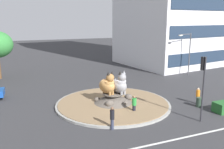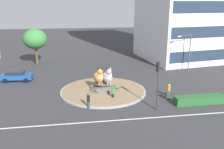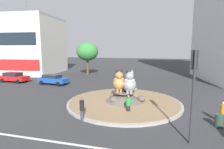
# 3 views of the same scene
# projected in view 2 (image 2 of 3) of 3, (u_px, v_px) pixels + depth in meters

# --- Properties ---
(ground_plane) EXTENTS (160.00, 160.00, 0.00)m
(ground_plane) POSITION_uv_depth(u_px,v_px,m) (103.00, 91.00, 31.53)
(ground_plane) COLOR #333335
(lane_centreline) EXTENTS (112.00, 0.20, 0.01)m
(lane_centreline) POSITION_uv_depth(u_px,v_px,m) (113.00, 121.00, 23.81)
(lane_centreline) COLOR silver
(lane_centreline) RESTS_ON ground
(roundabout_island) EXTENTS (10.93, 10.93, 1.18)m
(roundabout_island) POSITION_uv_depth(u_px,v_px,m) (103.00, 89.00, 31.44)
(roundabout_island) COLOR gray
(roundabout_island) RESTS_ON ground
(cat_statue_tabby) EXTENTS (1.65, 2.32, 2.19)m
(cat_statue_tabby) POSITION_uv_depth(u_px,v_px,m) (99.00, 77.00, 30.95)
(cat_statue_tabby) COLOR #9E703D
(cat_statue_tabby) RESTS_ON roundabout_island
(cat_statue_grey) EXTENTS (1.46, 2.37, 2.23)m
(cat_statue_grey) POSITION_uv_depth(u_px,v_px,m) (108.00, 77.00, 30.80)
(cat_statue_grey) COLOR gray
(cat_statue_grey) RESTS_ON roundabout_island
(traffic_light_mast) EXTENTS (0.32, 0.46, 5.22)m
(traffic_light_mast) POSITION_uv_depth(u_px,v_px,m) (158.00, 77.00, 25.29)
(traffic_light_mast) COLOR #2D2D33
(traffic_light_mast) RESTS_ON ground
(clipped_hedge_strip) EXTENTS (5.69, 1.20, 0.90)m
(clipped_hedge_strip) POSITION_uv_depth(u_px,v_px,m) (199.00, 100.00, 27.67)
(clipped_hedge_strip) COLOR #235B28
(clipped_hedge_strip) RESTS_ON ground
(broadleaf_tree_behind_island) EXTENTS (4.22, 4.22, 6.49)m
(broadleaf_tree_behind_island) POSITION_uv_depth(u_px,v_px,m) (35.00, 39.00, 43.76)
(broadleaf_tree_behind_island) COLOR brown
(broadleaf_tree_behind_island) RESTS_ON ground
(streetlight_arm) EXTENTS (2.61, 0.87, 6.08)m
(streetlight_arm) POSITION_uv_depth(u_px,v_px,m) (188.00, 49.00, 39.80)
(streetlight_arm) COLOR #4C4C51
(streetlight_arm) RESTS_ON ground
(pedestrian_black_shirt) EXTENTS (0.33, 0.33, 1.77)m
(pedestrian_black_shirt) POSITION_uv_depth(u_px,v_px,m) (88.00, 101.00, 26.19)
(pedestrian_black_shirt) COLOR #33384C
(pedestrian_black_shirt) RESTS_ON ground
(pedestrian_orange_shirt) EXTENTS (0.36, 0.36, 1.60)m
(pedestrian_orange_shirt) POSITION_uv_depth(u_px,v_px,m) (169.00, 90.00, 29.65)
(pedestrian_orange_shirt) COLOR black
(pedestrian_orange_shirt) RESTS_ON ground
(pedestrian_green_shirt) EXTENTS (0.39, 0.39, 1.55)m
(pedestrian_green_shirt) POSITION_uv_depth(u_px,v_px,m) (113.00, 93.00, 28.89)
(pedestrian_green_shirt) COLOR black
(pedestrian_green_shirt) RESTS_ON ground
(hatchback_near_shophouse) EXTENTS (4.55, 2.29, 1.44)m
(hatchback_near_shophouse) POSITION_uv_depth(u_px,v_px,m) (17.00, 76.00, 35.56)
(hatchback_near_shophouse) COLOR #19479E
(hatchback_near_shophouse) RESTS_ON ground
(litter_bin) EXTENTS (0.56, 0.56, 0.90)m
(litter_bin) POSITION_uv_depth(u_px,v_px,m) (167.00, 95.00, 29.01)
(litter_bin) COLOR #2D4233
(litter_bin) RESTS_ON ground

